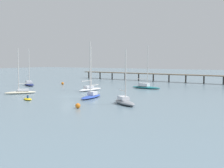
# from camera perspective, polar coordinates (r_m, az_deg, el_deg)

# --- Properties ---
(ground_plane) EXTENTS (400.00, 400.00, 0.00)m
(ground_plane) POSITION_cam_1_polar(r_m,az_deg,el_deg) (65.05, -8.73, -2.47)
(ground_plane) COLOR slate
(pier) EXTENTS (73.46, 10.30, 6.73)m
(pier) POSITION_cam_1_polar(r_m,az_deg,el_deg) (105.29, 17.19, 2.11)
(pier) COLOR brown
(pier) RESTS_ON ground_plane
(sailboat_gray) EXTENTS (7.08, 6.03, 9.92)m
(sailboat_gray) POSITION_cam_1_polar(r_m,az_deg,el_deg) (53.39, 2.41, -3.28)
(sailboat_gray) COLOR gray
(sailboat_gray) RESTS_ON ground_plane
(sailboat_white) EXTENTS (2.71, 8.52, 11.43)m
(sailboat_white) POSITION_cam_1_polar(r_m,az_deg,el_deg) (76.92, -4.25, -0.82)
(sailboat_white) COLOR white
(sailboat_white) RESTS_ON ground_plane
(sailboat_cream) EXTENTS (5.73, 7.03, 10.73)m
(sailboat_cream) POSITION_cam_1_polar(r_m,az_deg,el_deg) (73.47, -17.20, -1.31)
(sailboat_cream) COLOR beige
(sailboat_cream) RESTS_ON ground_plane
(sailboat_blue) EXTENTS (3.25, 8.28, 11.78)m
(sailboat_blue) POSITION_cam_1_polar(r_m,az_deg,el_deg) (62.34, -4.01, -2.10)
(sailboat_blue) COLOR #2D4CB7
(sailboat_blue) RESTS_ON ground_plane
(sailboat_teal) EXTENTS (9.10, 3.10, 11.96)m
(sailboat_teal) POSITION_cam_1_polar(r_m,az_deg,el_deg) (83.37, 6.48, -0.40)
(sailboat_teal) COLOR #1E727A
(sailboat_teal) RESTS_ON ground_plane
(sailboat_navy) EXTENTS (8.87, 7.14, 11.38)m
(sailboat_navy) POSITION_cam_1_polar(r_m,az_deg,el_deg) (96.66, -15.72, 0.11)
(sailboat_navy) COLOR navy
(sailboat_navy) RESTS_ON ground_plane
(dinghy_yellow) EXTENTS (3.45, 2.82, 1.14)m
(dinghy_yellow) POSITION_cam_1_polar(r_m,az_deg,el_deg) (61.79, -15.95, -2.79)
(dinghy_yellow) COLOR yellow
(dinghy_yellow) RESTS_ON ground_plane
(mooring_buoy_mid) EXTENTS (0.86, 0.86, 0.86)m
(mooring_buoy_mid) POSITION_cam_1_polar(r_m,az_deg,el_deg) (49.48, -6.61, -4.20)
(mooring_buoy_mid) COLOR orange
(mooring_buoy_mid) RESTS_ON ground_plane
(mooring_buoy_near) EXTENTS (0.84, 0.84, 0.84)m
(mooring_buoy_near) POSITION_cam_1_polar(r_m,az_deg,el_deg) (97.57, -9.52, 0.13)
(mooring_buoy_near) COLOR orange
(mooring_buoy_near) RESTS_ON ground_plane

